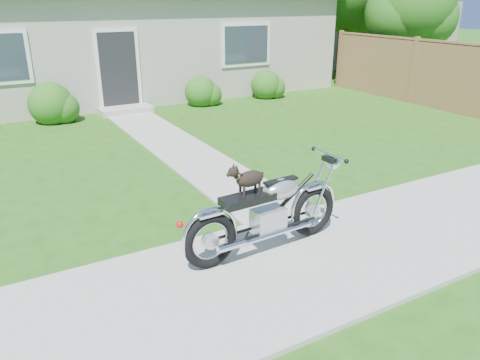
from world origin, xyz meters
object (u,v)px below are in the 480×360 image
object	(u,v)px
fence	(413,71)
potted_plant_right	(204,93)
house	(135,23)
tree_near	(417,7)
potted_plant_left	(51,108)
motorcycle_with_dog	(268,211)

from	to	relation	value
fence	potted_plant_right	distance (m)	6.16
house	tree_near	distance (m)	9.27
house	potted_plant_left	distance (m)	5.15
potted_plant_left	potted_plant_right	size ratio (longest dim) A/B	1.10
motorcycle_with_dog	potted_plant_left	bearing A→B (deg)	95.85
potted_plant_right	house	bearing A→B (deg)	103.88
potted_plant_right	motorcycle_with_dog	bearing A→B (deg)	-110.39
tree_near	potted_plant_right	world-z (taller)	tree_near
tree_near	motorcycle_with_dog	bearing A→B (deg)	-145.42
potted_plant_left	tree_near	bearing A→B (deg)	-5.43
fence	motorcycle_with_dog	bearing A→B (deg)	-147.72
house	fence	world-z (taller)	house
fence	potted_plant_left	xyz separation A→B (m)	(-9.69, 2.80, -0.57)
tree_near	potted_plant_left	xyz separation A→B (m)	(-11.46, 1.09, -2.29)
house	motorcycle_with_dog	bearing A→B (deg)	-100.65
house	motorcycle_with_dog	distance (m)	11.92
house	potted_plant_right	size ratio (longest dim) A/B	18.85
potted_plant_left	motorcycle_with_dog	distance (m)	8.25
motorcycle_with_dog	fence	bearing A→B (deg)	29.69
house	tree_near	bearing A→B (deg)	-29.32
house	potted_plant_right	world-z (taller)	house
potted_plant_right	fence	bearing A→B (deg)	-27.19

